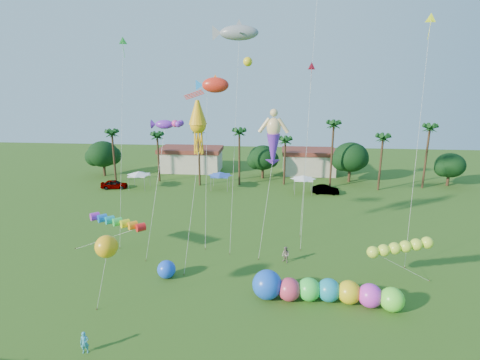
# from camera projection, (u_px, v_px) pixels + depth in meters

# --- Properties ---
(ground) EXTENTS (160.00, 160.00, 0.00)m
(ground) POSITION_uv_depth(u_px,v_px,m) (228.00, 328.00, 28.53)
(ground) COLOR #285116
(ground) RESTS_ON ground
(tree_line) EXTENTS (69.46, 8.91, 11.00)m
(tree_line) POSITION_uv_depth(u_px,v_px,m) (277.00, 158.00, 69.38)
(tree_line) COLOR #3A2819
(tree_line) RESTS_ON ground
(buildings_row) EXTENTS (35.00, 7.00, 4.00)m
(buildings_row) POSITION_uv_depth(u_px,v_px,m) (244.00, 162.00, 76.36)
(buildings_row) COLOR beige
(buildings_row) RESTS_ON ground
(tent_row) EXTENTS (31.00, 4.00, 0.60)m
(tent_row) POSITION_uv_depth(u_px,v_px,m) (220.00, 174.00, 63.29)
(tent_row) COLOR white
(tent_row) RESTS_ON ground
(car_a) EXTENTS (4.70, 2.58, 1.52)m
(car_a) POSITION_uv_depth(u_px,v_px,m) (114.00, 184.00, 64.74)
(car_a) COLOR #4C4C54
(car_a) RESTS_ON ground
(car_b) EXTENTS (4.49, 1.81, 1.45)m
(car_b) POSITION_uv_depth(u_px,v_px,m) (325.00, 190.00, 61.73)
(car_b) COLOR #4C4C54
(car_b) RESTS_ON ground
(spectator_a) EXTENTS (0.65, 0.50, 1.60)m
(spectator_a) POSITION_uv_depth(u_px,v_px,m) (85.00, 343.00, 25.73)
(spectator_a) COLOR #3599BC
(spectator_a) RESTS_ON ground
(spectator_b) EXTENTS (1.06, 1.06, 1.73)m
(spectator_b) POSITION_uv_depth(u_px,v_px,m) (286.00, 255.00, 38.46)
(spectator_b) COLOR gray
(spectator_b) RESTS_ON ground
(caterpillar_inflatable) EXTENTS (12.54, 3.21, 2.55)m
(caterpillar_inflatable) POSITION_uv_depth(u_px,v_px,m) (320.00, 291.00, 31.59)
(caterpillar_inflatable) COLOR #D8395A
(caterpillar_inflatable) RESTS_ON ground
(blue_ball) EXTENTS (1.73, 1.73, 1.73)m
(blue_ball) POSITION_uv_depth(u_px,v_px,m) (166.00, 269.00, 35.52)
(blue_ball) COLOR blue
(blue_ball) RESTS_ON ground
(rainbow_tube) EXTENTS (9.57, 3.98, 3.82)m
(rainbow_tube) POSITION_uv_depth(u_px,v_px,m) (126.00, 227.00, 39.22)
(rainbow_tube) COLOR red
(rainbow_tube) RESTS_ON ground
(green_worm) EXTENTS (8.67, 2.15, 3.71)m
(green_worm) POSITION_uv_depth(u_px,v_px,m) (373.00, 252.00, 34.17)
(green_worm) COLOR #C6F035
(green_worm) RESTS_ON ground
(orange_ball_kite) EXTENTS (2.48, 2.23, 6.56)m
(orange_ball_kite) POSITION_uv_depth(u_px,v_px,m) (107.00, 247.00, 29.27)
(orange_ball_kite) COLOR #FAAF14
(orange_ball_kite) RESTS_ON ground
(merman_kite) EXTENTS (2.54, 5.55, 14.78)m
(merman_kite) POSITION_uv_depth(u_px,v_px,m) (273.00, 141.00, 40.55)
(merman_kite) COLOR #EDC786
(merman_kite) RESTS_ON ground
(fish_kite) EXTENTS (4.70, 6.44, 18.66)m
(fish_kite) POSITION_uv_depth(u_px,v_px,m) (215.00, 85.00, 42.24)
(fish_kite) COLOR red
(fish_kite) RESTS_ON ground
(shark_kite) EXTENTS (5.75, 6.93, 24.10)m
(shark_kite) POSITION_uv_depth(u_px,v_px,m) (239.00, 33.00, 39.69)
(shark_kite) COLOR gray
(shark_kite) RESTS_ON ground
(squid_kite) EXTENTS (2.17, 5.94, 16.48)m
(squid_kite) POSITION_uv_depth(u_px,v_px,m) (198.00, 125.00, 37.13)
(squid_kite) COLOR #FCAD14
(squid_kite) RESTS_ON ground
(lobster_kite) EXTENTS (3.70, 5.98, 14.36)m
(lobster_kite) POSITION_uv_depth(u_px,v_px,m) (165.00, 124.00, 39.89)
(lobster_kite) COLOR purple
(lobster_kite) RESTS_ON ground
(delta_kite_red) EXTENTS (1.14, 3.80, 20.11)m
(delta_kite_red) POSITION_uv_depth(u_px,v_px,m) (311.00, 72.00, 39.67)
(delta_kite_red) COLOR red
(delta_kite_red) RESTS_ON ground
(delta_kite_yellow) EXTENTS (1.52, 3.94, 24.30)m
(delta_kite_yellow) POSITION_uv_depth(u_px,v_px,m) (430.00, 26.00, 34.89)
(delta_kite_yellow) COLOR #E6FF1A
(delta_kite_yellow) RESTS_ON ground
(delta_kite_green) EXTENTS (0.98, 5.11, 22.79)m
(delta_kite_green) POSITION_uv_depth(u_px,v_px,m) (123.00, 48.00, 40.58)
(delta_kite_green) COLOR #33D841
(delta_kite_green) RESTS_ON ground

